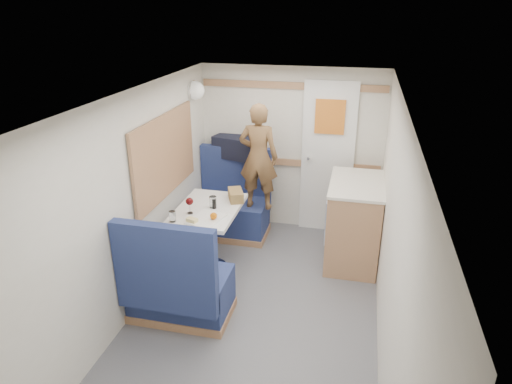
% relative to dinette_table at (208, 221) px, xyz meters
% --- Properties ---
extents(floor, '(4.50, 4.50, 0.00)m').
position_rel_dinette_table_xyz_m(floor, '(0.65, -1.00, -0.57)').
color(floor, '#515156').
rests_on(floor, ground).
extents(ceiling, '(4.50, 4.50, 0.00)m').
position_rel_dinette_table_xyz_m(ceiling, '(0.65, -1.00, 1.43)').
color(ceiling, silver).
rests_on(ceiling, wall_back).
extents(wall_back, '(2.20, 0.02, 2.00)m').
position_rel_dinette_table_xyz_m(wall_back, '(0.65, 1.25, 0.43)').
color(wall_back, silver).
rests_on(wall_back, floor).
extents(wall_left, '(0.02, 4.50, 2.00)m').
position_rel_dinette_table_xyz_m(wall_left, '(-0.45, -1.00, 0.43)').
color(wall_left, silver).
rests_on(wall_left, floor).
extents(wall_right, '(0.02, 4.50, 2.00)m').
position_rel_dinette_table_xyz_m(wall_right, '(1.75, -1.00, 0.43)').
color(wall_right, silver).
rests_on(wall_right, floor).
extents(oak_trim_low, '(2.15, 0.02, 0.08)m').
position_rel_dinette_table_xyz_m(oak_trim_low, '(0.65, 1.23, 0.28)').
color(oak_trim_low, '#8E6140').
rests_on(oak_trim_low, wall_back).
extents(oak_trim_high, '(2.15, 0.02, 0.08)m').
position_rel_dinette_table_xyz_m(oak_trim_high, '(0.65, 1.23, 1.21)').
color(oak_trim_high, '#8E6140').
rests_on(oak_trim_high, wall_back).
extents(side_window, '(0.04, 1.30, 0.72)m').
position_rel_dinette_table_xyz_m(side_window, '(-0.43, 0.00, 0.68)').
color(side_window, '#96A48B').
rests_on(side_window, wall_left).
extents(rear_door, '(0.62, 0.12, 1.86)m').
position_rel_dinette_table_xyz_m(rear_door, '(1.10, 1.22, 0.41)').
color(rear_door, white).
rests_on(rear_door, wall_back).
extents(dinette_table, '(0.62, 0.92, 0.72)m').
position_rel_dinette_table_xyz_m(dinette_table, '(0.00, 0.00, 0.00)').
color(dinette_table, white).
rests_on(dinette_table, floor).
extents(bench_far, '(0.90, 0.59, 1.05)m').
position_rel_dinette_table_xyz_m(bench_far, '(-0.00, 0.86, -0.27)').
color(bench_far, '#17274A').
rests_on(bench_far, floor).
extents(bench_near, '(0.90, 0.59, 1.05)m').
position_rel_dinette_table_xyz_m(bench_near, '(-0.00, -0.86, -0.27)').
color(bench_near, '#17274A').
rests_on(bench_near, floor).
extents(ledge, '(0.90, 0.14, 0.04)m').
position_rel_dinette_table_xyz_m(ledge, '(-0.00, 1.12, 0.31)').
color(ledge, '#8E6140').
rests_on(ledge, bench_far).
extents(dome_light, '(0.20, 0.20, 0.20)m').
position_rel_dinette_table_xyz_m(dome_light, '(-0.39, 0.85, 1.18)').
color(dome_light, white).
rests_on(dome_light, wall_left).
extents(galley_counter, '(0.57, 0.92, 0.92)m').
position_rel_dinette_table_xyz_m(galley_counter, '(1.47, 0.55, -0.10)').
color(galley_counter, '#8E6140').
rests_on(galley_counter, floor).
extents(person, '(0.45, 0.30, 1.22)m').
position_rel_dinette_table_xyz_m(person, '(0.36, 0.73, 0.49)').
color(person, brown).
rests_on(person, bench_far).
extents(duffel_bag, '(0.60, 0.40, 0.26)m').
position_rel_dinette_table_xyz_m(duffel_bag, '(-0.00, 1.12, 0.46)').
color(duffel_bag, black).
rests_on(duffel_bag, ledge).
extents(tray, '(0.35, 0.41, 0.02)m').
position_rel_dinette_table_xyz_m(tray, '(0.08, -0.27, 0.16)').
color(tray, white).
rests_on(tray, dinette_table).
extents(orange_fruit, '(0.07, 0.07, 0.07)m').
position_rel_dinette_table_xyz_m(orange_fruit, '(0.15, -0.27, 0.21)').
color(orange_fruit, '#DB6309').
rests_on(orange_fruit, tray).
extents(cheese_block, '(0.12, 0.09, 0.04)m').
position_rel_dinette_table_xyz_m(cheese_block, '(-0.03, -0.37, 0.19)').
color(cheese_block, '#E2D682').
rests_on(cheese_block, tray).
extents(wine_glass, '(0.08, 0.08, 0.17)m').
position_rel_dinette_table_xyz_m(wine_glass, '(-0.13, -0.16, 0.28)').
color(wine_glass, white).
rests_on(wine_glass, dinette_table).
extents(tumbler_left, '(0.07, 0.07, 0.11)m').
position_rel_dinette_table_xyz_m(tumbler_left, '(-0.23, -0.38, 0.21)').
color(tumbler_left, silver).
rests_on(tumbler_left, dinette_table).
extents(tumbler_right, '(0.08, 0.08, 0.12)m').
position_rel_dinette_table_xyz_m(tumbler_right, '(0.05, 0.02, 0.21)').
color(tumbler_right, white).
rests_on(tumbler_right, dinette_table).
extents(beer_glass, '(0.06, 0.06, 0.09)m').
position_rel_dinette_table_xyz_m(beer_glass, '(0.22, 0.18, 0.20)').
color(beer_glass, brown).
rests_on(beer_glass, dinette_table).
extents(pepper_grinder, '(0.04, 0.04, 0.10)m').
position_rel_dinette_table_xyz_m(pepper_grinder, '(0.07, 0.00, 0.21)').
color(pepper_grinder, black).
rests_on(pepper_grinder, dinette_table).
extents(bread_loaf, '(0.23, 0.29, 0.11)m').
position_rel_dinette_table_xyz_m(bread_loaf, '(0.22, 0.26, 0.21)').
color(bread_loaf, brown).
rests_on(bread_loaf, dinette_table).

